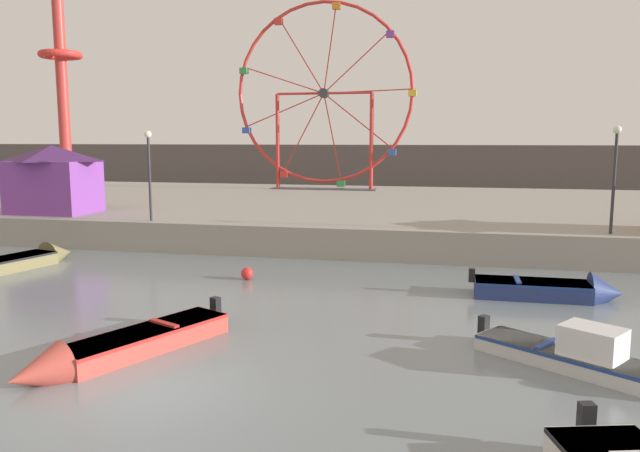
# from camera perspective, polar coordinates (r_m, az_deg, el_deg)

# --- Properties ---
(ground_plane) EXTENTS (240.00, 240.00, 0.00)m
(ground_plane) POSITION_cam_1_polar(r_m,az_deg,el_deg) (13.29, -15.96, -14.59)
(ground_plane) COLOR slate
(quay_promenade) EXTENTS (110.00, 23.52, 1.34)m
(quay_promenade) POSITION_cam_1_polar(r_m,az_deg,el_deg) (37.28, 3.10, 1.34)
(quay_promenade) COLOR gray
(quay_promenade) RESTS_ON ground_plane
(distant_town_skyline) EXTENTS (140.00, 3.00, 4.40)m
(distant_town_skyline) POSITION_cam_1_polar(r_m,az_deg,el_deg) (64.54, 7.13, 5.51)
(distant_town_skyline) COLOR #564C47
(distant_town_skyline) RESTS_ON ground_plane
(motorboat_faded_red) EXTENTS (3.34, 5.47, 1.12)m
(motorboat_faded_red) POSITION_cam_1_polar(r_m,az_deg,el_deg) (15.17, -18.53, -10.73)
(motorboat_faded_red) COLOR #B24238
(motorboat_faded_red) RESTS_ON ground_plane
(motorboat_pale_grey) EXTENTS (4.93, 3.88, 1.38)m
(motorboat_pale_grey) POSITION_cam_1_polar(r_m,az_deg,el_deg) (14.74, 25.16, -11.54)
(motorboat_pale_grey) COLOR silver
(motorboat_pale_grey) RESTS_ON ground_plane
(motorboat_olive_wood) EXTENTS (2.55, 5.71, 1.19)m
(motorboat_olive_wood) POSITION_cam_1_polar(r_m,az_deg,el_deg) (26.99, -25.96, -2.92)
(motorboat_olive_wood) COLOR olive
(motorboat_olive_wood) RESTS_ON ground_plane
(motorboat_navy_blue) EXTENTS (4.69, 1.37, 1.28)m
(motorboat_navy_blue) POSITION_cam_1_polar(r_m,az_deg,el_deg) (21.04, 21.09, -5.54)
(motorboat_navy_blue) COLOR navy
(motorboat_navy_blue) RESTS_ON ground_plane
(ferris_wheel_red_frame) EXTENTS (13.08, 1.20, 13.40)m
(ferris_wheel_red_frame) POSITION_cam_1_polar(r_m,az_deg,el_deg) (45.24, 0.35, 11.93)
(ferris_wheel_red_frame) COLOR red
(ferris_wheel_red_frame) RESTS_ON quay_promenade
(drop_tower_red_tower) EXTENTS (2.80, 2.80, 15.59)m
(drop_tower_red_tower) POSITION_cam_1_polar(r_m,az_deg,el_deg) (42.60, -22.78, 12.10)
(drop_tower_red_tower) COLOR #BC332D
(drop_tower_red_tower) RESTS_ON quay_promenade
(carnival_booth_purple_stall) EXTENTS (4.30, 3.18, 3.39)m
(carnival_booth_purple_stall) POSITION_cam_1_polar(r_m,az_deg,el_deg) (33.62, -23.49, 4.11)
(carnival_booth_purple_stall) COLOR purple
(carnival_booth_purple_stall) RESTS_ON quay_promenade
(promenade_lamp_near) EXTENTS (0.32, 0.32, 4.06)m
(promenade_lamp_near) POSITION_cam_1_polar(r_m,az_deg,el_deg) (28.83, -15.56, 5.69)
(promenade_lamp_near) COLOR #2D2D33
(promenade_lamp_near) RESTS_ON quay_promenade
(promenade_lamp_far) EXTENTS (0.32, 0.32, 4.21)m
(promenade_lamp_far) POSITION_cam_1_polar(r_m,az_deg,el_deg) (26.54, 25.67, 5.18)
(promenade_lamp_far) COLOR #2D2D33
(promenade_lamp_far) RESTS_ON quay_promenade
(mooring_buoy_orange) EXTENTS (0.44, 0.44, 0.44)m
(mooring_buoy_orange) POSITION_cam_1_polar(r_m,az_deg,el_deg) (22.47, -6.77, -4.38)
(mooring_buoy_orange) COLOR red
(mooring_buoy_orange) RESTS_ON ground_plane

